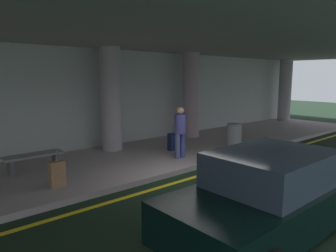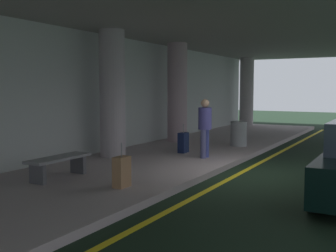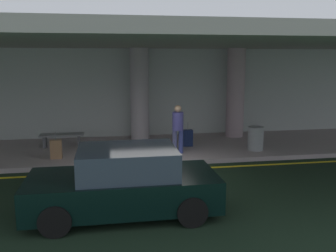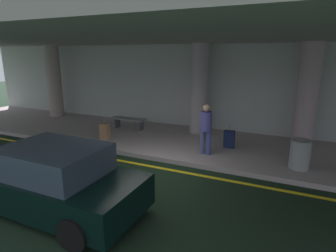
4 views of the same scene
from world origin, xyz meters
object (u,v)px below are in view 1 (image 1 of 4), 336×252
at_px(suitcase_upright_primary, 173,142).
at_px(bench_metal, 34,158).
at_px(car_black, 268,196).
at_px(suitcase_upright_secondary, 57,174).
at_px(support_column_left_mid, 111,100).
at_px(traveler_with_luggage, 180,129).
at_px(trash_bin_steel, 234,135).
at_px(support_column_center, 191,95).
at_px(support_column_right_mid, 285,90).

relative_size(suitcase_upright_primary, bench_metal, 0.56).
xyz_separation_m(car_black, suitcase_upright_secondary, (-2.01, 4.45, -0.25)).
xyz_separation_m(support_column_left_mid, suitcase_upright_primary, (1.65, -1.46, -1.51)).
height_order(traveler_with_luggage, trash_bin_steel, traveler_with_luggage).
height_order(support_column_center, suitcase_upright_secondary, support_column_center).
bearing_deg(support_column_left_mid, trash_bin_steel, -31.93).
bearing_deg(traveler_with_luggage, support_column_right_mid, 14.80).
height_order(car_black, trash_bin_steel, car_black).
xyz_separation_m(support_column_left_mid, support_column_right_mid, (12.00, 0.00, 0.00)).
distance_m(support_column_left_mid, car_black, 7.10).
xyz_separation_m(support_column_center, support_column_right_mid, (8.00, 0.00, 0.00)).
bearing_deg(support_column_right_mid, suitcase_upright_primary, -171.95).
relative_size(car_black, suitcase_upright_secondary, 4.56).
bearing_deg(suitcase_upright_primary, support_column_right_mid, 15.08).
distance_m(suitcase_upright_secondary, bench_metal, 1.69).
relative_size(car_black, traveler_with_luggage, 2.44).
xyz_separation_m(support_column_left_mid, trash_bin_steel, (3.92, -2.44, -1.40)).
bearing_deg(support_column_left_mid, support_column_right_mid, 0.00).
bearing_deg(bench_metal, suitcase_upright_primary, -8.54).
bearing_deg(suitcase_upright_primary, trash_bin_steel, -16.33).
bearing_deg(trash_bin_steel, suitcase_upright_secondary, -179.87).
height_order(support_column_center, support_column_right_mid, same).
relative_size(support_column_right_mid, suitcase_upright_secondary, 4.06).
bearing_deg(trash_bin_steel, support_column_left_mid, 148.07).
relative_size(support_column_left_mid, support_column_center, 1.00).
xyz_separation_m(support_column_left_mid, traveler_with_luggage, (1.08, -2.45, -0.86)).
xyz_separation_m(support_column_center, bench_metal, (-6.99, -0.77, -1.47)).
xyz_separation_m(support_column_center, suitcase_upright_secondary, (-6.99, -2.46, -1.51)).
height_order(suitcase_upright_secondary, trash_bin_steel, suitcase_upright_secondary).
height_order(suitcase_upright_primary, suitcase_upright_secondary, same).
height_order(support_column_left_mid, suitcase_upright_primary, support_column_left_mid).
relative_size(support_column_left_mid, trash_bin_steel, 4.29).
bearing_deg(traveler_with_luggage, car_black, -112.65).
distance_m(support_column_center, suitcase_upright_secondary, 7.56).
bearing_deg(car_black, suitcase_upright_primary, 65.17).
relative_size(bench_metal, trash_bin_steel, 1.88).
bearing_deg(car_black, bench_metal, 109.05).
xyz_separation_m(traveler_with_luggage, suitcase_upright_secondary, (-4.07, -0.01, -0.65)).
distance_m(support_column_right_mid, trash_bin_steel, 8.55).
height_order(traveler_with_luggage, suitcase_upright_secondary, traveler_with_luggage).
height_order(traveler_with_luggage, suitcase_upright_primary, traveler_with_luggage).
height_order(car_black, bench_metal, car_black).
distance_m(suitcase_upright_primary, suitcase_upright_secondary, 4.75).
relative_size(traveler_with_luggage, suitcase_upright_secondary, 1.87).
relative_size(support_column_right_mid, traveler_with_luggage, 2.17).
distance_m(support_column_right_mid, bench_metal, 15.08).
bearing_deg(suitcase_upright_primary, suitcase_upright_secondary, -160.86).
relative_size(support_column_left_mid, support_column_right_mid, 1.00).
distance_m(support_column_left_mid, bench_metal, 3.42).
xyz_separation_m(support_column_left_mid, support_column_center, (4.00, 0.00, 0.00)).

